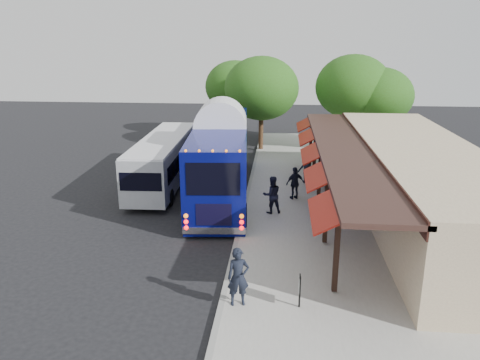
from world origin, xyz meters
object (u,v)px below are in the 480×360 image
at_px(ped_c, 295,183).
at_px(ped_d, 307,169).
at_px(ped_a, 238,277).
at_px(ped_b, 272,195).
at_px(sign_board, 300,287).
at_px(city_bus, 164,159).
at_px(coach_bus, 221,154).

height_order(ped_c, ped_d, ped_c).
distance_m(ped_a, ped_b, 8.50).
bearing_deg(ped_d, ped_c, 82.55).
distance_m(ped_c, sign_board, 10.72).
distance_m(ped_b, ped_d, 5.59).
bearing_deg(city_bus, sign_board, -61.71).
height_order(coach_bus, city_bus, coach_bus).
xyz_separation_m(city_bus, sign_board, (7.67, -13.17, -0.71)).
bearing_deg(ped_a, sign_board, -12.99).
height_order(ped_b, ped_c, ped_b).
bearing_deg(sign_board, ped_a, -179.57).
bearing_deg(ped_b, sign_board, 79.98).
bearing_deg(city_bus, coach_bus, -23.18).
relative_size(city_bus, ped_c, 6.09).
bearing_deg(ped_a, ped_c, 66.20).
height_order(ped_d, sign_board, ped_d).
relative_size(coach_bus, ped_d, 7.80).
bearing_deg(ped_d, ped_b, 76.49).
xyz_separation_m(ped_d, sign_board, (-0.83, -13.70, -0.14)).
bearing_deg(coach_bus, city_bus, 154.37).
xyz_separation_m(ped_a, ped_d, (2.80, 13.70, -0.12)).
height_order(ped_b, ped_d, ped_b).
height_order(ped_b, sign_board, ped_b).
relative_size(ped_a, sign_board, 1.83).
bearing_deg(city_bus, ped_d, 1.68).
xyz_separation_m(ped_a, ped_c, (2.05, 10.72, -0.09)).
height_order(coach_bus, ped_a, coach_bus).
xyz_separation_m(ped_a, ped_b, (0.87, 8.46, -0.03)).
bearing_deg(ped_c, ped_a, 51.86).
xyz_separation_m(ped_b, ped_c, (1.18, 2.26, -0.06)).
bearing_deg(ped_a, coach_bus, 86.90).
xyz_separation_m(city_bus, ped_a, (5.70, -13.17, -0.46)).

